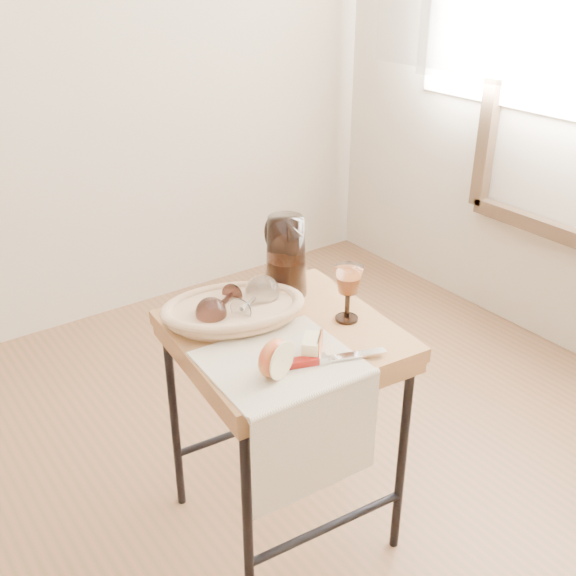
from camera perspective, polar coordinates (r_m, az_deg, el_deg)
side_table at (r=1.83m, az=-0.37°, el=-12.10°), size 0.55×0.55×0.64m
tea_towel at (r=1.52m, az=-0.64°, el=-6.25°), size 0.34×0.31×0.01m
bread_basket at (r=1.67m, az=-4.60°, el=-2.05°), size 0.37×0.31×0.05m
goblet_lying_a at (r=1.66m, az=-5.70°, el=-1.38°), size 0.15×0.13×0.08m
goblet_lying_b at (r=1.67m, az=-2.94°, el=-0.95°), size 0.16×0.14×0.09m
pitcher at (r=1.77m, az=-0.17°, el=2.72°), size 0.23×0.27×0.26m
wine_goblet at (r=1.66m, az=5.04°, el=-0.47°), size 0.08×0.08×0.15m
apple_half at (r=1.45m, az=-1.22°, el=-5.87°), size 0.10×0.08×0.09m
apple_wedge at (r=1.53m, az=1.98°, el=-4.92°), size 0.07×0.07×0.04m
table_knife at (r=1.51m, az=3.21°, el=-5.85°), size 0.25×0.11×0.02m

